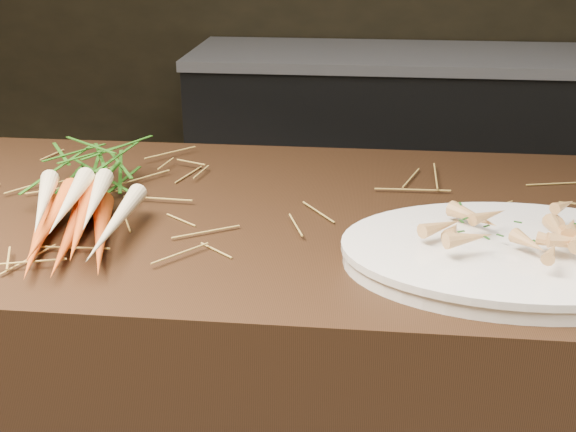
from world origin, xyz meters
name	(u,v)px	position (x,y,z in m)	size (l,w,h in m)	color
back_counter	(412,153)	(0.30, 2.18, 0.42)	(1.82, 0.62, 0.84)	black
straw_bedding	(302,206)	(0.00, 0.30, 0.91)	(1.40, 0.60, 0.02)	olive
root_veg_bunch	(84,187)	(-0.34, 0.26, 0.94)	(0.25, 0.50, 0.09)	#BE3D0B
serving_platter	(519,258)	(0.31, 0.14, 0.91)	(0.47, 0.31, 0.03)	white
roasted_veg_heap	(522,231)	(0.31, 0.14, 0.95)	(0.23, 0.17, 0.05)	#A4733D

